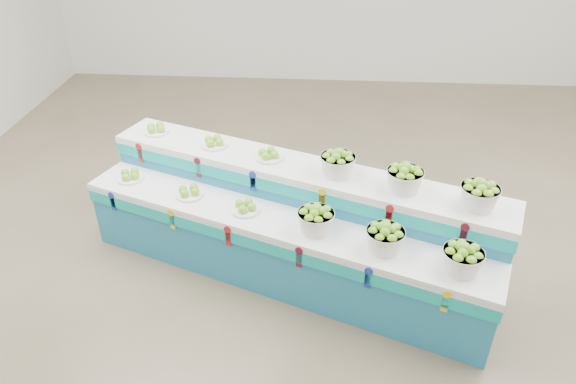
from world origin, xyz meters
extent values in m
plane|color=brown|center=(0.00, 0.00, 0.00)|extent=(10.00, 10.00, 0.00)
cylinder|color=white|center=(-2.21, 0.14, 0.77)|extent=(0.34, 0.34, 0.11)
cylinder|color=white|center=(-1.55, -0.11, 0.77)|extent=(0.34, 0.34, 0.11)
cylinder|color=white|center=(-0.99, -0.33, 0.77)|extent=(0.34, 0.34, 0.11)
cylinder|color=white|center=(-2.03, 0.59, 1.07)|extent=(0.34, 0.34, 0.11)
cylinder|color=white|center=(-1.38, 0.34, 1.07)|extent=(0.34, 0.34, 0.11)
cylinder|color=white|center=(-0.81, 0.12, 1.07)|extent=(0.34, 0.34, 0.11)
camera|label=1|loc=(-0.32, -4.21, 3.43)|focal=32.66mm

